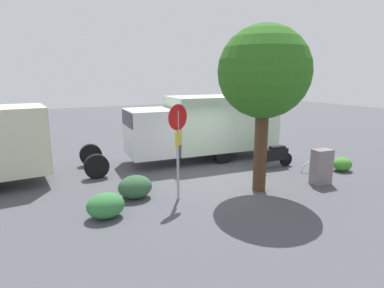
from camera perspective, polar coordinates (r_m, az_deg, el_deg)
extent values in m
plane|color=#494A50|center=(11.83, 5.01, -6.29)|extent=(60.00, 60.00, 0.00)
cylinder|color=black|center=(15.57, 2.24, -0.05)|extent=(0.91, 0.30, 0.90)
cylinder|color=black|center=(13.92, 5.62, -1.56)|extent=(0.91, 0.30, 0.90)
cylinder|color=black|center=(14.16, -17.48, -1.83)|extent=(0.91, 0.30, 0.90)
cylinder|color=black|center=(12.33, -16.53, -3.81)|extent=(0.91, 0.30, 0.90)
cube|color=beige|center=(14.70, 5.29, 3.88)|extent=(4.92, 2.48, 2.37)
cube|color=white|center=(13.47, -7.55, 2.06)|extent=(1.92, 2.20, 1.90)
cube|color=black|center=(13.37, -7.62, 4.59)|extent=(1.93, 2.05, 0.60)
cylinder|color=black|center=(13.27, 12.06, -3.22)|extent=(0.57, 0.14, 0.56)
cylinder|color=black|center=(14.00, 16.27, -2.63)|extent=(0.57, 0.14, 0.56)
cube|color=black|center=(13.59, 14.45, -1.76)|extent=(1.12, 0.39, 0.48)
cube|color=black|center=(13.58, 14.85, -0.61)|extent=(0.66, 0.32, 0.12)
cylinder|color=slate|center=(13.16, 12.34, -0.88)|extent=(0.29, 0.09, 0.69)
cylinder|color=black|center=(13.09, 12.41, 0.61)|extent=(0.08, 0.55, 0.04)
cylinder|color=#9E9EA3|center=(9.62, -2.52, -2.15)|extent=(0.08, 0.08, 2.72)
cylinder|color=red|center=(9.38, -2.54, 4.76)|extent=(0.71, 0.32, 0.76)
cube|color=yellow|center=(9.48, -2.50, 0.93)|extent=(0.33, 0.33, 0.44)
cylinder|color=#47301E|center=(10.60, 12.04, -0.77)|extent=(0.42, 0.42, 2.82)
sphere|color=#2B651B|center=(10.34, 12.64, 12.37)|extent=(2.86, 2.86, 2.86)
cube|color=slate|center=(12.05, 21.92, -3.76)|extent=(0.70, 0.48, 1.22)
torus|color=#B7B7BC|center=(13.54, 20.01, -4.61)|extent=(0.85, 0.08, 0.85)
ellipsoid|color=#34793E|center=(8.98, -15.04, -10.49)|extent=(1.00, 0.82, 0.68)
ellipsoid|color=#41892A|center=(14.09, 25.06, -3.25)|extent=(0.80, 0.65, 0.54)
ellipsoid|color=#325938|center=(10.13, -10.03, -7.49)|extent=(1.05, 0.86, 0.72)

